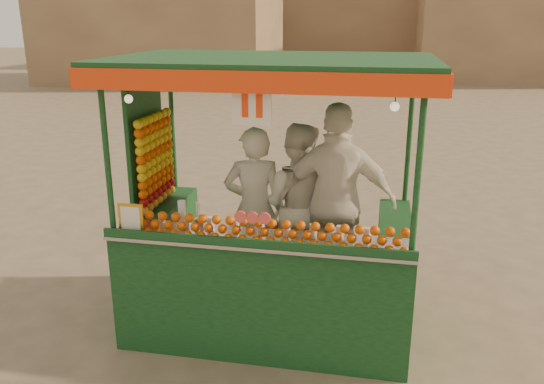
% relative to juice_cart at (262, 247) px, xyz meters
% --- Properties ---
extents(ground, '(90.00, 90.00, 0.00)m').
position_rel_juice_cart_xyz_m(ground, '(0.15, -0.03, -0.82)').
color(ground, brown).
rests_on(ground, ground).
extents(building_left, '(10.00, 6.00, 6.00)m').
position_rel_juice_cart_xyz_m(building_left, '(-8.85, 19.97, 2.18)').
color(building_left, '#9F7F5A').
rests_on(building_left, ground).
extents(building_right, '(9.00, 6.00, 5.00)m').
position_rel_juice_cart_xyz_m(building_right, '(7.15, 23.97, 1.68)').
color(building_right, '#9F7F5A').
rests_on(building_right, ground).
extents(building_center, '(14.00, 7.00, 7.00)m').
position_rel_juice_cart_xyz_m(building_center, '(-1.85, 29.97, 2.68)').
color(building_center, '#9F7F5A').
rests_on(building_center, ground).
extents(juice_cart, '(2.77, 1.80, 2.52)m').
position_rel_juice_cart_xyz_m(juice_cart, '(0.00, 0.00, 0.00)').
color(juice_cart, '#0E3413').
rests_on(juice_cart, ground).
extents(vendor_left, '(0.65, 0.51, 1.59)m').
position_rel_juice_cart_xyz_m(vendor_left, '(-0.14, 0.29, 0.27)').
color(vendor_left, silver).
rests_on(vendor_left, ground).
extents(vendor_middle, '(0.83, 0.67, 1.61)m').
position_rel_juice_cart_xyz_m(vendor_middle, '(0.25, 0.44, 0.28)').
color(vendor_middle, silver).
rests_on(vendor_middle, ground).
extents(vendor_right, '(1.09, 0.48, 1.84)m').
position_rel_juice_cart_xyz_m(vendor_right, '(0.66, 0.24, 0.39)').
color(vendor_right, white).
rests_on(vendor_right, ground).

